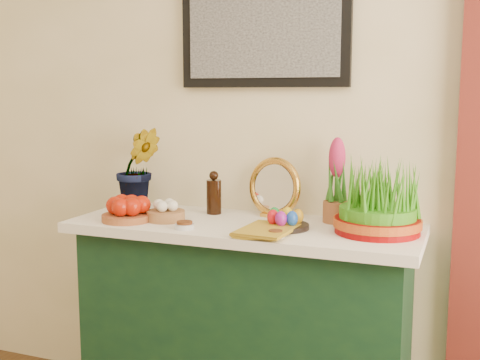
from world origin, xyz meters
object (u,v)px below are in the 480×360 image
at_px(sideboard, 244,333).
at_px(book, 244,227).
at_px(wheatgrass_sabzeh, 378,202).
at_px(hyacinth_green, 138,155).
at_px(mirror, 274,188).

height_order(sideboard, book, book).
xyz_separation_m(book, wheatgrass_sabzeh, (0.47, 0.16, 0.10)).
xyz_separation_m(sideboard, hyacinth_green, (-0.55, 0.12, 0.71)).
relative_size(book, wheatgrass_sabzeh, 0.76).
xyz_separation_m(mirror, wheatgrass_sabzeh, (0.45, -0.15, -0.01)).
height_order(hyacinth_green, wheatgrass_sabzeh, hyacinth_green).
relative_size(sideboard, mirror, 5.04).
bearing_deg(book, wheatgrass_sabzeh, 22.72).
bearing_deg(sideboard, mirror, 64.64).
distance_m(hyacinth_green, wheatgrass_sabzeh, 1.09).
bearing_deg(wheatgrass_sabzeh, mirror, 161.59).
distance_m(mirror, wheatgrass_sabzeh, 0.47).
distance_m(sideboard, book, 0.51).
bearing_deg(sideboard, hyacinth_green, 167.91).
distance_m(sideboard, mirror, 0.61).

